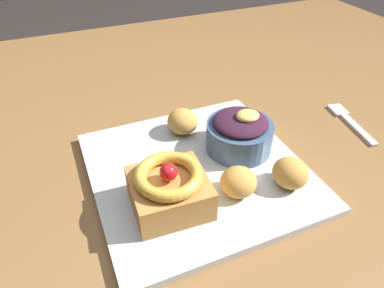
# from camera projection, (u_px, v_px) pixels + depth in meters

# --- Properties ---
(dining_table) EXTENTS (1.54, 1.14, 0.73)m
(dining_table) POSITION_uv_depth(u_px,v_px,m) (191.00, 170.00, 0.62)
(dining_table) COLOR brown
(dining_table) RESTS_ON ground_plane
(front_plate) EXTENTS (0.29, 0.29, 0.01)m
(front_plate) POSITION_uv_depth(u_px,v_px,m) (197.00, 171.00, 0.50)
(front_plate) COLOR silver
(front_plate) RESTS_ON dining_table
(cake_slice) EXTENTS (0.10, 0.09, 0.07)m
(cake_slice) POSITION_uv_depth(u_px,v_px,m) (169.00, 189.00, 0.42)
(cake_slice) COLOR #B77F3D
(cake_slice) RESTS_ON front_plate
(berry_ramekin) EXTENTS (0.10, 0.10, 0.07)m
(berry_ramekin) POSITION_uv_depth(u_px,v_px,m) (240.00, 133.00, 0.51)
(berry_ramekin) COLOR #3D5675
(berry_ramekin) RESTS_ON front_plate
(fritter_front) EXTENTS (0.05, 0.05, 0.04)m
(fritter_front) POSITION_uv_depth(u_px,v_px,m) (290.00, 173.00, 0.45)
(fritter_front) COLOR gold
(fritter_front) RESTS_ON front_plate
(fritter_middle) EXTENTS (0.05, 0.05, 0.04)m
(fritter_middle) POSITION_uv_depth(u_px,v_px,m) (241.00, 181.00, 0.44)
(fritter_middle) COLOR gold
(fritter_middle) RESTS_ON front_plate
(fritter_back) EXTENTS (0.05, 0.05, 0.04)m
(fritter_back) POSITION_uv_depth(u_px,v_px,m) (182.00, 121.00, 0.55)
(fritter_back) COLOR gold
(fritter_back) RESTS_ON front_plate
(fork) EXTENTS (0.04, 0.13, 0.00)m
(fork) POSITION_uv_depth(u_px,v_px,m) (349.00, 120.00, 0.60)
(fork) COLOR silver
(fork) RESTS_ON dining_table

